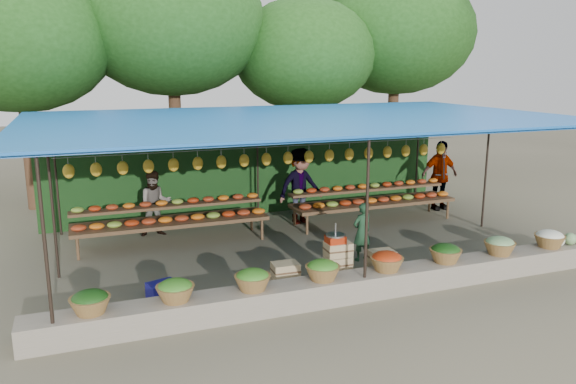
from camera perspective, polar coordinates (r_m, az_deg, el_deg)
name	(u,v)px	position (r m, az deg, el deg)	size (l,w,h in m)	color
ground	(300,248)	(12.10, 1.18, -5.75)	(60.00, 60.00, 0.00)	brown
stone_curb	(360,285)	(9.70, 7.34, -9.39)	(10.60, 0.55, 0.40)	slate
stall_canopy	(299,123)	(11.60, 1.11, 6.99)	(10.80, 6.60, 2.82)	black
produce_baskets	(355,266)	(9.52, 6.87, -7.45)	(8.98, 0.58, 0.34)	brown
netting_backdrop	(255,167)	(14.68, -3.40, 2.55)	(10.60, 0.06, 2.50)	#1F4418
tree_row	(240,36)	(17.43, -4.92, 15.52)	(16.51, 5.50, 7.12)	#382814
fruit_table_left	(171,216)	(12.55, -11.78, -2.45)	(4.21, 0.95, 0.93)	#4F2E1F
fruit_table_right	(373,198)	(14.17, 8.58, -0.60)	(4.21, 0.95, 0.93)	#4F2E1F
crate_counter	(336,267)	(10.16, 4.92, -7.60)	(2.37, 0.36, 0.77)	tan
weighing_scale	(335,238)	(9.98, 4.83, -4.69)	(0.34, 0.34, 0.36)	#B3290E
vendor_seated	(362,232)	(11.32, 7.53, -4.02)	(0.43, 0.28, 1.19)	#1C3D24
customer_left	(156,204)	(13.15, -13.30, -1.16)	(0.74, 0.57, 1.51)	slate
customer_mid	(300,186)	(13.82, 1.28, 0.61)	(1.21, 0.70, 1.87)	slate
customer_right	(439,175)	(15.73, 15.13, 1.66)	(1.10, 0.46, 1.88)	slate
blue_crate_front	(68,326)	(8.89, -21.41, -12.60)	(0.53, 0.38, 0.32)	navy
blue_crate_back	(162,290)	(9.81, -12.65, -9.71)	(0.47, 0.34, 0.28)	navy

